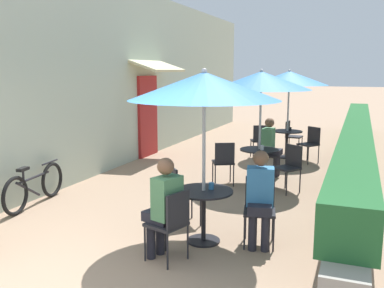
{
  "coord_description": "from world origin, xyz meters",
  "views": [
    {
      "loc": [
        2.78,
        -3.27,
        2.24
      ],
      "look_at": [
        0.15,
        3.42,
        1.0
      ],
      "focal_mm": 40.0,
      "sensor_mm": 36.0,
      "label": 1
    }
  ],
  "objects_px": {
    "bicycle_leaning": "(35,186)",
    "coffee_cup_far": "(290,129)",
    "seated_patron_near_left": "(260,195)",
    "patio_table_far": "(287,138)",
    "cafe_chair_mid_right": "(224,160)",
    "cafe_chair_far_back": "(310,142)",
    "cafe_chair_mid_left": "(265,152)",
    "seated_patron_mid_left": "(271,144)",
    "patio_umbrella_near": "(204,86)",
    "coffee_cup_mid": "(262,148)",
    "patio_table_mid": "(259,159)",
    "cafe_chair_near_left": "(260,205)",
    "cafe_chair_near_right": "(180,190)",
    "cafe_chair_near_back": "(171,220)",
    "cafe_chair_far_left": "(291,134)",
    "coffee_cup_near": "(211,186)",
    "patio_table_near": "(204,205)",
    "patio_umbrella_mid": "(261,81)",
    "cafe_chair_mid_back": "(289,164)",
    "patio_umbrella_far": "(289,78)",
    "seated_patron_near_back": "(164,204)",
    "cafe_chair_far_right": "(260,139)"
  },
  "relations": [
    {
      "from": "cafe_chair_mid_right",
      "to": "cafe_chair_far_back",
      "type": "height_order",
      "value": "same"
    },
    {
      "from": "cafe_chair_mid_left",
      "to": "coffee_cup_mid",
      "type": "xyz_separation_m",
      "value": [
        0.1,
        -0.78,
        0.23
      ]
    },
    {
      "from": "cafe_chair_mid_back",
      "to": "patio_table_far",
      "type": "height_order",
      "value": "cafe_chair_mid_back"
    },
    {
      "from": "patio_umbrella_mid",
      "to": "cafe_chair_mid_back",
      "type": "relative_size",
      "value": 2.61
    },
    {
      "from": "coffee_cup_mid",
      "to": "seated_patron_near_left",
      "type": "bearing_deg",
      "value": -78.18
    },
    {
      "from": "cafe_chair_near_right",
      "to": "cafe_chair_near_back",
      "type": "relative_size",
      "value": 1.0
    },
    {
      "from": "seated_patron_near_left",
      "to": "patio_umbrella_far",
      "type": "relative_size",
      "value": 0.55
    },
    {
      "from": "cafe_chair_mid_left",
      "to": "patio_table_far",
      "type": "distance_m",
      "value": 2.1
    },
    {
      "from": "cafe_chair_near_left",
      "to": "cafe_chair_far_back",
      "type": "height_order",
      "value": "same"
    },
    {
      "from": "cafe_chair_near_right",
      "to": "seated_patron_mid_left",
      "type": "relative_size",
      "value": 0.7
    },
    {
      "from": "cafe_chair_mid_left",
      "to": "seated_patron_mid_left",
      "type": "height_order",
      "value": "seated_patron_mid_left"
    },
    {
      "from": "cafe_chair_near_back",
      "to": "bicycle_leaning",
      "type": "relative_size",
      "value": 0.53
    },
    {
      "from": "cafe_chair_near_left",
      "to": "patio_table_mid",
      "type": "xyz_separation_m",
      "value": [
        -0.67,
        2.94,
        -0.01
      ]
    },
    {
      "from": "cafe_chair_mid_right",
      "to": "patio_umbrella_far",
      "type": "relative_size",
      "value": 0.38
    },
    {
      "from": "cafe_chair_far_left",
      "to": "bicycle_leaning",
      "type": "distance_m",
      "value": 7.11
    },
    {
      "from": "seated_patron_mid_left",
      "to": "patio_umbrella_far",
      "type": "bearing_deg",
      "value": -176.96
    },
    {
      "from": "patio_umbrella_near",
      "to": "cafe_chair_mid_right",
      "type": "height_order",
      "value": "patio_umbrella_near"
    },
    {
      "from": "cafe_chair_mid_left",
      "to": "patio_umbrella_far",
      "type": "relative_size",
      "value": 0.38
    },
    {
      "from": "patio_umbrella_near",
      "to": "coffee_cup_near",
      "type": "distance_m",
      "value": 1.3
    },
    {
      "from": "coffee_cup_near",
      "to": "seated_patron_near_back",
      "type": "bearing_deg",
      "value": -113.27
    },
    {
      "from": "cafe_chair_near_left",
      "to": "cafe_chair_mid_left",
      "type": "xyz_separation_m",
      "value": [
        -0.7,
        3.67,
        0.0
      ]
    },
    {
      "from": "cafe_chair_near_left",
      "to": "patio_table_near",
      "type": "bearing_deg",
      "value": 6.03
    },
    {
      "from": "cafe_chair_far_left",
      "to": "seated_patron_near_left",
      "type": "bearing_deg",
      "value": 11.41
    },
    {
      "from": "cafe_chair_near_back",
      "to": "cafe_chair_far_back",
      "type": "xyz_separation_m",
      "value": [
        0.89,
        6.34,
        0.0
      ]
    },
    {
      "from": "patio_umbrella_near",
      "to": "bicycle_leaning",
      "type": "relative_size",
      "value": 1.37
    },
    {
      "from": "cafe_chair_mid_left",
      "to": "coffee_cup_far",
      "type": "bearing_deg",
      "value": 178.44
    },
    {
      "from": "cafe_chair_far_left",
      "to": "patio_umbrella_mid",
      "type": "bearing_deg",
      "value": 4.7
    },
    {
      "from": "cafe_chair_near_right",
      "to": "seated_patron_mid_left",
      "type": "bearing_deg",
      "value": 126.8
    },
    {
      "from": "coffee_cup_mid",
      "to": "bicycle_leaning",
      "type": "bearing_deg",
      "value": -140.21
    },
    {
      "from": "cafe_chair_near_back",
      "to": "cafe_chair_far_left",
      "type": "xyz_separation_m",
      "value": [
        0.27,
        7.43,
        0.0
      ]
    },
    {
      "from": "cafe_chair_far_back",
      "to": "patio_table_mid",
      "type": "bearing_deg",
      "value": 109.85
    },
    {
      "from": "seated_patron_mid_left",
      "to": "cafe_chair_near_right",
      "type": "bearing_deg",
      "value": -7.3
    },
    {
      "from": "patio_table_mid",
      "to": "patio_table_far",
      "type": "relative_size",
      "value": 1.0
    },
    {
      "from": "cafe_chair_near_back",
      "to": "cafe_chair_far_back",
      "type": "height_order",
      "value": "same"
    },
    {
      "from": "coffee_cup_near",
      "to": "coffee_cup_mid",
      "type": "relative_size",
      "value": 1.0
    },
    {
      "from": "coffee_cup_near",
      "to": "cafe_chair_mid_right",
      "type": "xyz_separation_m",
      "value": [
        -0.67,
        2.69,
        -0.23
      ]
    },
    {
      "from": "coffee_cup_mid",
      "to": "cafe_chair_near_back",
      "type": "bearing_deg",
      "value": -93.49
    },
    {
      "from": "seated_patron_near_left",
      "to": "patio_table_far",
      "type": "xyz_separation_m",
      "value": [
        -0.6,
        5.87,
        -0.18
      ]
    },
    {
      "from": "bicycle_leaning",
      "to": "coffee_cup_far",
      "type": "bearing_deg",
      "value": 52.04
    },
    {
      "from": "patio_umbrella_near",
      "to": "coffee_cup_near",
      "type": "relative_size",
      "value": 25.22
    },
    {
      "from": "seated_patron_near_left",
      "to": "cafe_chair_far_left",
      "type": "xyz_separation_m",
      "value": [
        -0.59,
        6.6,
        -0.17
      ]
    },
    {
      "from": "cafe_chair_near_right",
      "to": "bicycle_leaning",
      "type": "bearing_deg",
      "value": -130.92
    },
    {
      "from": "patio_umbrella_far",
      "to": "cafe_chair_far_left",
      "type": "relative_size",
      "value": 2.61
    },
    {
      "from": "coffee_cup_far",
      "to": "coffee_cup_near",
      "type": "bearing_deg",
      "value": -91.01
    },
    {
      "from": "seated_patron_near_back",
      "to": "cafe_chair_mid_left",
      "type": "height_order",
      "value": "seated_patron_near_back"
    },
    {
      "from": "patio_table_mid",
      "to": "cafe_chair_far_right",
      "type": "distance_m",
      "value": 2.52
    },
    {
      "from": "cafe_chair_near_right",
      "to": "patio_table_mid",
      "type": "height_order",
      "value": "cafe_chair_near_right"
    },
    {
      "from": "coffee_cup_mid",
      "to": "patio_table_far",
      "type": "height_order",
      "value": "coffee_cup_mid"
    },
    {
      "from": "cafe_chair_mid_left",
      "to": "cafe_chair_far_right",
      "type": "height_order",
      "value": "same"
    },
    {
      "from": "patio_umbrella_far",
      "to": "cafe_chair_far_back",
      "type": "distance_m",
      "value": 1.69
    }
  ]
}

